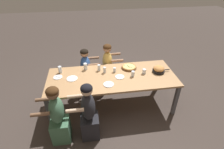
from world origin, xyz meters
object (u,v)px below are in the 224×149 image
(empty_plate_b, at_px, (120,77))
(empty_plate_d, at_px, (72,79))
(diner_near_midleft, at_px, (89,114))
(drinking_glass_f, at_px, (144,72))
(skillet_bowl, at_px, (159,69))
(diner_far_center, at_px, (108,68))
(pizza_board_main, at_px, (129,67))
(drinking_glass_b, at_px, (115,70))
(diner_far_midleft, at_px, (86,71))
(drinking_glass_e, at_px, (133,74))
(drinking_glass_c, at_px, (60,70))
(diner_near_left, at_px, (58,117))
(drinking_glass_a, at_px, (105,70))
(drinking_glass_g, at_px, (99,68))
(empty_plate_a, at_px, (58,77))
(drinking_glass_d, at_px, (86,67))
(empty_plate_c, at_px, (109,84))

(empty_plate_b, relative_size, empty_plate_d, 0.84)
(empty_plate_b, height_order, diner_near_midleft, diner_near_midleft)
(drinking_glass_f, bearing_deg, skillet_bowl, 1.87)
(diner_far_center, bearing_deg, pizza_board_main, 41.69)
(skillet_bowl, relative_size, empty_plate_b, 2.02)
(drinking_glass_b, xyz_separation_m, diner_far_midleft, (-0.61, 0.57, -0.33))
(drinking_glass_e, bearing_deg, drinking_glass_c, 166.28)
(pizza_board_main, distance_m, drinking_glass_b, 0.36)
(drinking_glass_c, relative_size, diner_near_left, 0.13)
(skillet_bowl, xyz_separation_m, drinking_glass_b, (-0.93, 0.14, -0.02))
(drinking_glass_a, bearing_deg, drinking_glass_c, 171.34)
(drinking_glass_e, height_order, drinking_glass_g, drinking_glass_g)
(empty_plate_b, xyz_separation_m, drinking_glass_f, (0.53, 0.06, 0.04))
(drinking_glass_e, distance_m, drinking_glass_g, 0.74)
(diner_far_center, bearing_deg, drinking_glass_e, 27.86)
(diner_far_midleft, distance_m, diner_near_midleft, 1.48)
(empty_plate_b, bearing_deg, drinking_glass_b, 109.23)
(pizza_board_main, height_order, empty_plate_b, pizza_board_main)
(drinking_glass_b, height_order, drinking_glass_f, drinking_glass_f)
(drinking_glass_a, distance_m, diner_near_midleft, 1.03)
(empty_plate_a, xyz_separation_m, diner_far_midleft, (0.57, 0.61, -0.29))
(empty_plate_a, relative_size, drinking_glass_b, 1.75)
(drinking_glass_d, relative_size, diner_far_midleft, 0.14)
(drinking_glass_c, bearing_deg, empty_plate_a, -102.49)
(empty_plate_d, xyz_separation_m, drinking_glass_c, (-0.25, 0.27, 0.06))
(drinking_glass_c, bearing_deg, empty_plate_c, -31.01)
(empty_plate_a, height_order, drinking_glass_g, drinking_glass_g)
(empty_plate_d, relative_size, diner_far_center, 0.19)
(drinking_glass_d, bearing_deg, diner_far_midleft, 90.61)
(diner_far_center, bearing_deg, empty_plate_a, -61.23)
(pizza_board_main, height_order, drinking_glass_b, drinking_glass_b)
(skillet_bowl, bearing_deg, diner_far_midleft, 155.06)
(diner_near_left, bearing_deg, drinking_glass_a, -45.08)
(skillet_bowl, relative_size, diner_near_midleft, 0.32)
(drinking_glass_d, distance_m, drinking_glass_f, 1.26)
(drinking_glass_a, relative_size, drinking_glass_c, 0.88)
(diner_near_midleft, bearing_deg, drinking_glass_a, -23.17)
(diner_near_midleft, bearing_deg, drinking_glass_c, 27.11)
(drinking_glass_e, height_order, diner_near_midleft, diner_near_midleft)
(drinking_glass_e, height_order, diner_far_midleft, diner_far_midleft)
(diner_near_midleft, bearing_deg, pizza_board_main, -42.93)
(empty_plate_b, height_order, empty_plate_d, same)
(skillet_bowl, distance_m, drinking_glass_g, 1.27)
(empty_plate_c, distance_m, diner_near_midleft, 0.68)
(skillet_bowl, bearing_deg, empty_plate_d, 179.52)
(empty_plate_b, height_order, drinking_glass_e, drinking_glass_e)
(drinking_glass_b, bearing_deg, diner_near_left, -141.09)
(empty_plate_b, bearing_deg, empty_plate_d, 175.07)
(empty_plate_c, height_order, diner_near_left, diner_near_left)
(drinking_glass_a, bearing_deg, empty_plate_a, -177.72)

